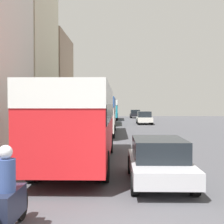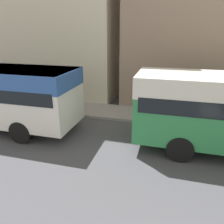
# 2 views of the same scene
# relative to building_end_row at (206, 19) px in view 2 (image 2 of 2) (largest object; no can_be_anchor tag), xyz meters

# --- Properties ---
(building_end_row) EXTENTS (5.70, 9.52, 10.51)m
(building_end_row) POSITION_rel_building_end_row_xyz_m (0.00, 0.00, 0.00)
(building_end_row) COLOR gray
(building_end_row) RESTS_ON ground_plane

